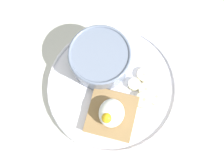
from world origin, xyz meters
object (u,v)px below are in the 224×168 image
object	(u,v)px
banana_slice_right	(146,88)
banana_slice_inner	(134,84)
oatmeal_bowl	(100,58)
banana_slice_left	(144,75)
banana_slice_back	(156,97)
toast_slice	(112,114)
poached_egg	(111,113)
banana_slice_front	(144,100)

from	to	relation	value
banana_slice_right	banana_slice_inner	size ratio (longest dim) A/B	1.39
oatmeal_bowl	banana_slice_left	size ratio (longest dim) A/B	3.12
banana_slice_left	banana_slice_back	size ratio (longest dim) A/B	0.90
oatmeal_bowl	toast_slice	size ratio (longest dim) A/B	1.20
banana_slice_left	poached_egg	bearing A→B (deg)	148.63
banana_slice_front	poached_egg	bearing A→B (deg)	121.70
oatmeal_bowl	poached_egg	size ratio (longest dim) A/B	2.23
oatmeal_bowl	poached_egg	bearing A→B (deg)	-161.27
banana_slice_inner	banana_slice_right	bearing A→B (deg)	-98.80
banana_slice_left	banana_slice_right	xyz separation A→B (cm)	(-2.76, -0.70, 0.16)
oatmeal_bowl	banana_slice_left	bearing A→B (deg)	-99.63
oatmeal_bowl	banana_slice_front	distance (cm)	12.48
poached_egg	banana_slice_right	size ratio (longest dim) A/B	1.39
banana_slice_front	toast_slice	bearing A→B (deg)	121.02
toast_slice	banana_slice_right	xyz separation A→B (cm)	(6.52, -6.40, -0.16)
poached_egg	banana_slice_inner	bearing A→B (deg)	-29.37
poached_egg	banana_slice_back	xyz separation A→B (cm)	(4.90, -8.77, -2.44)
banana_slice_right	banana_slice_front	bearing A→B (deg)	176.55
banana_slice_front	banana_slice_inner	size ratio (longest dim) A/B	1.42
banana_slice_right	banana_slice_left	bearing A→B (deg)	14.25
banana_slice_back	banana_slice_right	world-z (taller)	same
toast_slice	banana_slice_back	bearing A→B (deg)	-61.33
toast_slice	poached_egg	xyz separation A→B (cm)	(-0.12, 0.03, 2.25)
banana_slice_right	banana_slice_inner	bearing A→B (deg)	81.20
poached_egg	banana_slice_back	world-z (taller)	poached_egg
banana_slice_left	banana_slice_right	bearing A→B (deg)	-165.75
toast_slice	banana_slice_inner	distance (cm)	7.94
banana_slice_inner	toast_slice	bearing A→B (deg)	150.40
oatmeal_bowl	banana_slice_back	world-z (taller)	oatmeal_bowl
oatmeal_bowl	banana_slice_left	distance (cm)	9.91
banana_slice_front	banana_slice_inner	xyz separation A→B (cm)	(3.15, 2.31, -0.22)
poached_egg	banana_slice_inner	distance (cm)	8.43
toast_slice	banana_slice_inner	xyz separation A→B (cm)	(6.90, -3.92, -0.24)
banana_slice_left	banana_slice_back	world-z (taller)	banana_slice_back
poached_egg	banana_slice_back	size ratio (longest dim) A/B	1.25
poached_egg	banana_slice_back	bearing A→B (deg)	-60.81
oatmeal_bowl	banana_slice_right	size ratio (longest dim) A/B	3.10
oatmeal_bowl	banana_slice_inner	world-z (taller)	oatmeal_bowl
toast_slice	banana_slice_front	xyz separation A→B (cm)	(3.75, -6.23, -0.03)
toast_slice	oatmeal_bowl	bearing A→B (deg)	19.07
banana_slice_front	banana_slice_left	bearing A→B (deg)	5.52
toast_slice	banana_slice_inner	world-z (taller)	toast_slice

